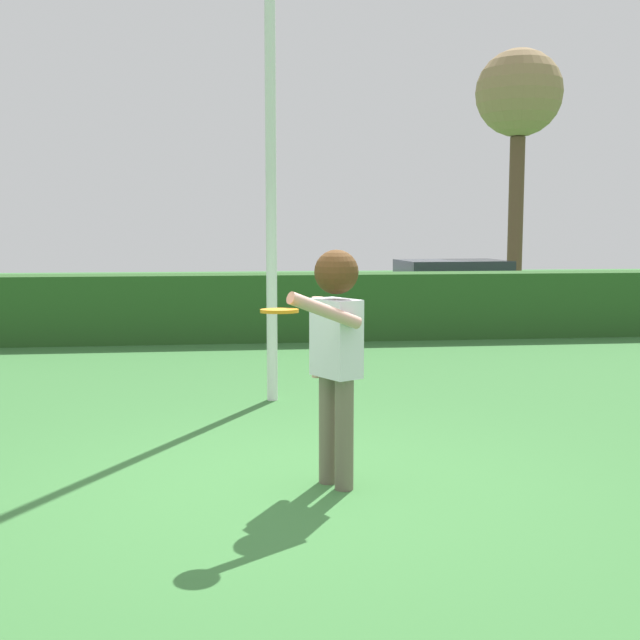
{
  "coord_description": "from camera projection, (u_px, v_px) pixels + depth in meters",
  "views": [
    {
      "loc": [
        -0.49,
        -5.83,
        1.95
      ],
      "look_at": [
        0.34,
        1.02,
        1.15
      ],
      "focal_mm": 45.19,
      "sensor_mm": 36.0,
      "label": 1
    }
  ],
  "objects": [
    {
      "name": "ground_plane",
      "position": [
        292.0,
        488.0,
        6.04
      ],
      "size": [
        60.0,
        60.0,
        0.0
      ],
      "primitive_type": "plane",
      "color": "#397337"
    },
    {
      "name": "person",
      "position": [
        335.0,
        338.0,
        5.96
      ],
      "size": [
        0.61,
        0.78,
        1.78
      ],
      "color": "#6B6050",
      "rests_on": "ground"
    },
    {
      "name": "frisbee",
      "position": [
        279.0,
        311.0,
        5.28
      ],
      "size": [
        0.25,
        0.25,
        0.03
      ],
      "color": "orange"
    },
    {
      "name": "lamppost",
      "position": [
        270.0,
        96.0,
        8.73
      ],
      "size": [
        0.24,
        0.24,
        6.1
      ],
      "color": "silver",
      "rests_on": "ground"
    },
    {
      "name": "hedge_row",
      "position": [
        252.0,
        307.0,
        13.92
      ],
      "size": [
        23.37,
        0.9,
        1.15
      ],
      "primitive_type": "cube",
      "color": "#285421",
      "rests_on": "ground"
    },
    {
      "name": "parked_car_white",
      "position": [
        452.0,
        286.0,
        17.22
      ],
      "size": [
        4.3,
        2.02,
        1.25
      ],
      "color": "white",
      "rests_on": "ground"
    },
    {
      "name": "bare_elm_tree",
      "position": [
        519.0,
        100.0,
        20.19
      ],
      "size": [
        2.17,
        2.17,
        6.39
      ],
      "color": "brown",
      "rests_on": "ground"
    }
  ]
}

